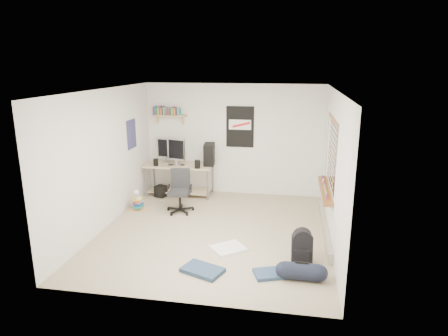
% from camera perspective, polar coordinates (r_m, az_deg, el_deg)
% --- Properties ---
extents(floor, '(4.00, 4.50, 0.01)m').
position_cam_1_polar(floor, '(7.29, -1.39, -9.01)').
color(floor, gray).
rests_on(floor, ground).
extents(ceiling, '(4.00, 4.50, 0.01)m').
position_cam_1_polar(ceiling, '(6.68, -1.53, 11.10)').
color(ceiling, white).
rests_on(ceiling, ground).
extents(back_wall, '(4.00, 0.01, 2.50)m').
position_cam_1_polar(back_wall, '(9.04, 1.36, 4.07)').
color(back_wall, silver).
rests_on(back_wall, ground).
extents(left_wall, '(0.01, 4.50, 2.50)m').
position_cam_1_polar(left_wall, '(7.52, -16.61, 1.22)').
color(left_wall, silver).
rests_on(left_wall, ground).
extents(right_wall, '(0.01, 4.50, 2.50)m').
position_cam_1_polar(right_wall, '(6.78, 15.39, -0.14)').
color(right_wall, silver).
rests_on(right_wall, ground).
extents(desk, '(1.67, 1.18, 0.70)m').
position_cam_1_polar(desk, '(9.15, -6.32, -1.59)').
color(desk, tan).
rests_on(desk, floor).
extents(monitor_left, '(0.42, 0.17, 0.45)m').
position_cam_1_polar(monitor_left, '(9.22, -8.33, 2.05)').
color(monitor_left, '#A9A8AD').
rests_on(monitor_left, desk).
extents(monitor_right, '(0.45, 0.23, 0.48)m').
position_cam_1_polar(monitor_right, '(8.96, -6.83, 1.84)').
color(monitor_right, '#ACABB0').
rests_on(monitor_right, desk).
extents(pc_tower, '(0.28, 0.49, 0.49)m').
position_cam_1_polar(pc_tower, '(8.95, -2.12, 1.94)').
color(pc_tower, black).
rests_on(pc_tower, desk).
extents(keyboard, '(0.38, 0.17, 0.02)m').
position_cam_1_polar(keyboard, '(9.01, -6.82, 0.40)').
color(keyboard, black).
rests_on(keyboard, desk).
extents(speaker_left, '(0.09, 0.09, 0.18)m').
position_cam_1_polar(speaker_left, '(8.97, -9.72, 0.75)').
color(speaker_left, black).
rests_on(speaker_left, desk).
extents(speaker_right, '(0.10, 0.10, 0.20)m').
position_cam_1_polar(speaker_right, '(8.66, -3.83, 0.49)').
color(speaker_right, black).
rests_on(speaker_right, desk).
extents(office_chair, '(0.66, 0.66, 0.87)m').
position_cam_1_polar(office_chair, '(8.06, -6.34, -2.96)').
color(office_chair, black).
rests_on(office_chair, floor).
extents(wall_shelf, '(0.80, 0.22, 0.24)m').
position_cam_1_polar(wall_shelf, '(9.18, -7.80, 7.44)').
color(wall_shelf, tan).
rests_on(wall_shelf, back_wall).
extents(poster_back_wall, '(0.62, 0.03, 0.92)m').
position_cam_1_polar(poster_back_wall, '(8.95, 2.30, 5.89)').
color(poster_back_wall, black).
rests_on(poster_back_wall, back_wall).
extents(poster_left_wall, '(0.02, 0.42, 0.60)m').
position_cam_1_polar(poster_left_wall, '(8.53, -13.08, 4.74)').
color(poster_left_wall, navy).
rests_on(poster_left_wall, left_wall).
extents(window, '(0.10, 1.50, 1.26)m').
position_cam_1_polar(window, '(7.02, 14.84, 2.08)').
color(window, brown).
rests_on(window, right_wall).
extents(baseboard_heater, '(0.08, 2.50, 0.18)m').
position_cam_1_polar(baseboard_heater, '(7.43, 14.19, -8.20)').
color(baseboard_heater, '#B7B2A8').
rests_on(baseboard_heater, floor).
extents(backpack, '(0.33, 0.27, 0.41)m').
position_cam_1_polar(backpack, '(6.28, 11.07, -11.32)').
color(backpack, black).
rests_on(backpack, floor).
extents(duffel_bag, '(0.25, 0.25, 0.48)m').
position_cam_1_polar(duffel_bag, '(5.83, 11.02, -14.17)').
color(duffel_bag, black).
rests_on(duffel_bag, floor).
extents(tshirt, '(0.66, 0.64, 0.04)m').
position_cam_1_polar(tshirt, '(6.60, 0.64, -11.42)').
color(tshirt, silver).
rests_on(tshirt, floor).
extents(jeans_a, '(0.67, 0.56, 0.06)m').
position_cam_1_polar(jeans_a, '(5.97, -3.10, -14.36)').
color(jeans_a, '#21344C').
rests_on(jeans_a, floor).
extents(jeans_b, '(0.51, 0.45, 0.05)m').
position_cam_1_polar(jeans_b, '(5.92, 6.52, -14.78)').
color(jeans_b, navy).
rests_on(jeans_b, floor).
extents(book_stack, '(0.45, 0.39, 0.27)m').
position_cam_1_polar(book_stack, '(8.42, -12.12, -4.86)').
color(book_stack, olive).
rests_on(book_stack, floor).
extents(desk_lamp, '(0.14, 0.20, 0.19)m').
position_cam_1_polar(desk_lamp, '(8.32, -12.13, -3.42)').
color(desk_lamp, white).
rests_on(desk_lamp, book_stack).
extents(subwoofer, '(0.29, 0.29, 0.25)m').
position_cam_1_polar(subwoofer, '(9.11, -9.02, -3.26)').
color(subwoofer, black).
rests_on(subwoofer, floor).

